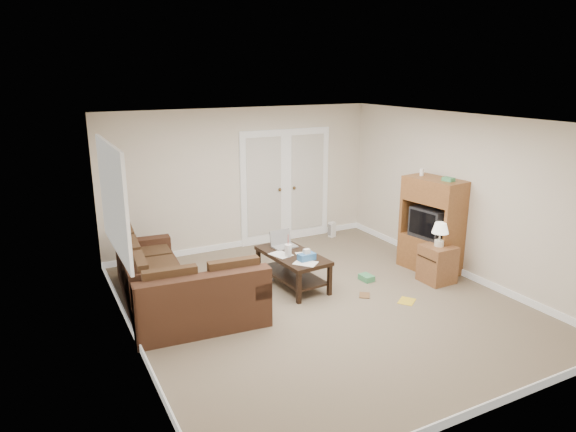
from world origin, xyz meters
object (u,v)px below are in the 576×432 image
sectional_sofa (172,287)px  tv_armoire (432,225)px  side_cabinet (438,261)px  coffee_table (292,268)px

sectional_sofa → tv_armoire: size_ratio=1.64×
sectional_sofa → side_cabinet: side_cabinet is taller
tv_armoire → side_cabinet: (-0.24, -0.43, -0.42)m
sectional_sofa → tv_armoire: 4.11m
sectional_sofa → tv_armoire: tv_armoire is taller
sectional_sofa → coffee_table: 1.80m
coffee_table → tv_armoire: (2.26, -0.47, 0.48)m
sectional_sofa → tv_armoire: bearing=-2.4°
coffee_table → tv_armoire: size_ratio=0.79×
coffee_table → side_cabinet: 2.21m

